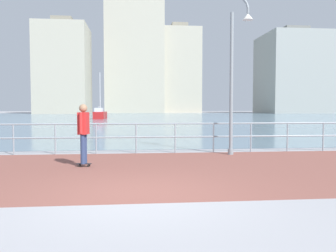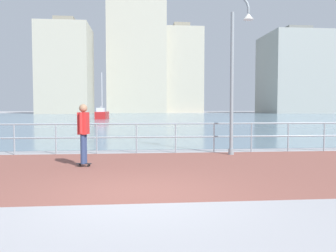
% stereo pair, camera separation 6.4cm
% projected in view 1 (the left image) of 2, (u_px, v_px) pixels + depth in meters
% --- Properties ---
extents(ground, '(220.00, 220.00, 0.00)m').
position_uv_depth(ground, '(135.00, 120.00, 46.10)').
color(ground, '#9E9EA3').
extents(brick_paving, '(28.00, 6.39, 0.01)m').
position_uv_depth(brick_paving, '(137.00, 170.00, 8.94)').
color(brick_paving, brown).
rests_on(brick_paving, ground).
extents(harbor_water, '(180.00, 88.00, 0.00)m').
position_uv_depth(harbor_water, '(135.00, 117.00, 56.84)').
color(harbor_water, slate).
rests_on(harbor_water, ground).
extents(waterfront_railing, '(25.25, 0.06, 1.09)m').
position_uv_depth(waterfront_railing, '(136.00, 132.00, 12.08)').
color(waterfront_railing, '#8C99A3').
rests_on(waterfront_railing, ground).
extents(lamppost, '(0.73, 0.57, 5.47)m').
position_uv_depth(lamppost, '(236.00, 67.00, 11.60)').
color(lamppost, gray).
rests_on(lamppost, ground).
extents(skateboarder, '(0.41, 0.56, 1.73)m').
position_uv_depth(skateboarder, '(83.00, 129.00, 9.34)').
color(skateboarder, black).
rests_on(skateboarder, ground).
extents(sailboat_blue, '(1.62, 4.83, 6.72)m').
position_uv_depth(sailboat_blue, '(100.00, 114.00, 49.38)').
color(sailboat_blue, '#B21E1E').
rests_on(sailboat_blue, ground).
extents(tower_concrete, '(17.82, 17.63, 25.13)m').
position_uv_depth(tower_concrete, '(292.00, 74.00, 101.28)').
color(tower_concrete, '#939993').
rests_on(tower_concrete, ground).
extents(tower_glass, '(13.29, 14.31, 25.60)m').
position_uv_depth(tower_glass, '(64.00, 69.00, 92.04)').
color(tower_glass, '#B2AD99').
rests_on(tower_glass, ground).
extents(tower_steel, '(12.58, 12.70, 28.43)m').
position_uv_depth(tower_steel, '(179.00, 71.00, 109.70)').
color(tower_steel, '#B2AD99').
rests_on(tower_steel, ground).
extents(tower_beige, '(17.65, 15.56, 37.40)m').
position_uv_depth(tower_beige, '(135.00, 56.00, 106.60)').
color(tower_beige, '#B2AD99').
rests_on(tower_beige, ground).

